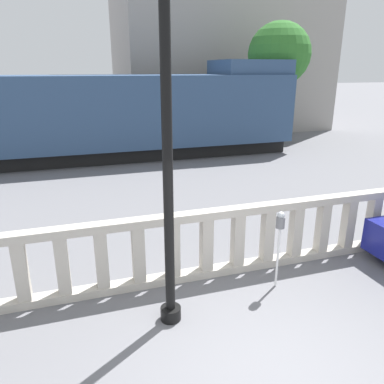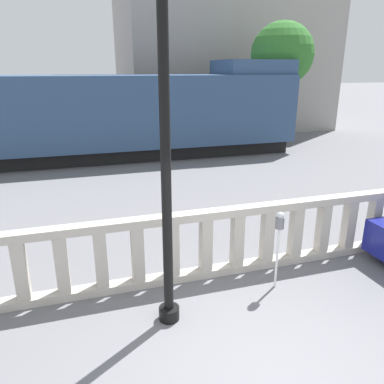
{
  "view_description": "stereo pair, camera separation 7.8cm",
  "coord_description": "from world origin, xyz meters",
  "px_view_note": "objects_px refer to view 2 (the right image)",
  "views": [
    {
      "loc": [
        -2.08,
        -3.09,
        3.6
      ],
      "look_at": [
        0.06,
        3.55,
        1.29
      ],
      "focal_mm": 35.0,
      "sensor_mm": 36.0,
      "label": 1
    },
    {
      "loc": [
        -2.01,
        -3.11,
        3.6
      ],
      "look_at": [
        0.06,
        3.55,
        1.29
      ],
      "focal_mm": 35.0,
      "sensor_mm": 36.0,
      "label": 2
    }
  ],
  "objects_px": {
    "lamppost": "(164,65)",
    "parking_meter": "(279,229)",
    "train_near": "(63,117)",
    "tree_left": "(282,55)"
  },
  "relations": [
    {
      "from": "train_near",
      "to": "tree_left",
      "type": "relative_size",
      "value": 3.47
    },
    {
      "from": "lamppost",
      "to": "tree_left",
      "type": "bearing_deg",
      "value": 54.33
    },
    {
      "from": "lamppost",
      "to": "parking_meter",
      "type": "height_order",
      "value": "lamppost"
    },
    {
      "from": "lamppost",
      "to": "parking_meter",
      "type": "xyz_separation_m",
      "value": [
        1.96,
        0.32,
        -2.56
      ]
    },
    {
      "from": "parking_meter",
      "to": "lamppost",
      "type": "bearing_deg",
      "value": -170.86
    },
    {
      "from": "parking_meter",
      "to": "tree_left",
      "type": "height_order",
      "value": "tree_left"
    },
    {
      "from": "train_near",
      "to": "tree_left",
      "type": "distance_m",
      "value": 10.0
    },
    {
      "from": "parking_meter",
      "to": "tree_left",
      "type": "xyz_separation_m",
      "value": [
        6.19,
        11.04,
        3.09
      ]
    },
    {
      "from": "train_near",
      "to": "tree_left",
      "type": "xyz_separation_m",
      "value": [
        9.7,
        0.24,
        2.4
      ]
    },
    {
      "from": "lamppost",
      "to": "train_near",
      "type": "height_order",
      "value": "lamppost"
    }
  ]
}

